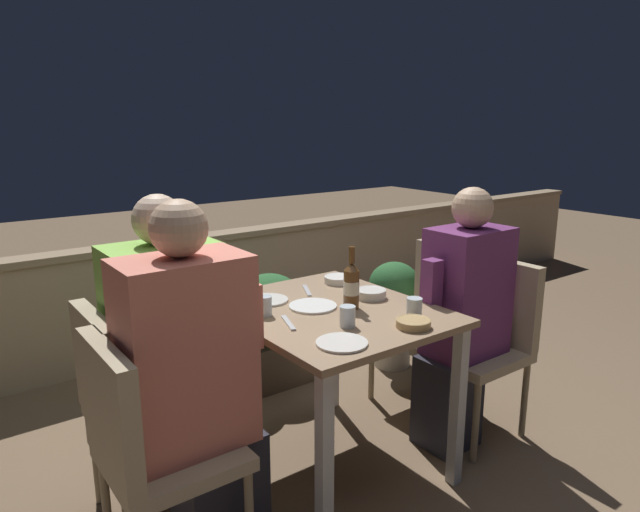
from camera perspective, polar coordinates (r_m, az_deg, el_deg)
ground_plane at (r=2.82m, az=0.94°, el=-20.05°), size 16.00×16.00×0.00m
parapet_wall at (r=4.01m, az=-14.06°, el=-3.70°), size 9.00×0.18×0.78m
dining_table at (r=2.51m, az=0.99°, el=-7.53°), size 0.81×0.97×0.76m
planter_hedge at (r=3.33m, az=-8.82°, el=-7.47°), size 0.96×0.47×0.67m
chair_left_near at (r=2.06m, az=-17.29°, el=-17.03°), size 0.44×0.44×0.88m
person_coral_top at (r=2.06m, az=-12.27°, el=-12.64°), size 0.50×0.26×1.31m
chair_left_far at (r=2.35m, az=-18.74°, el=-13.16°), size 0.44×0.44×0.88m
person_green_blouse at (r=2.36m, az=-14.35°, el=-9.59°), size 0.50×0.26×1.29m
chair_right_near at (r=2.99m, az=16.28°, el=-7.11°), size 0.44×0.44×0.88m
person_purple_stripe at (r=2.81m, az=13.95°, el=-6.05°), size 0.47×0.26×1.26m
chair_right_far at (r=3.24m, az=11.32°, el=-5.25°), size 0.44×0.44×0.88m
beer_bottle at (r=2.45m, az=3.16°, el=-2.92°), size 0.07×0.07×0.27m
plate_0 at (r=2.10m, az=2.20°, el=-8.68°), size 0.19×0.19×0.01m
plate_1 at (r=2.49m, az=-0.73°, el=-5.03°), size 0.21×0.21×0.01m
plate_2 at (r=2.58m, az=-5.28°, el=-4.41°), size 0.19×0.19×0.01m
bowl_0 at (r=2.29m, az=9.31°, el=-6.60°), size 0.14×0.14×0.03m
bowl_1 at (r=2.86m, az=1.86°, el=-2.29°), size 0.14×0.14×0.04m
bowl_2 at (r=2.62m, az=5.11°, el=-3.70°), size 0.14×0.14×0.04m
glass_cup_0 at (r=2.41m, az=9.41°, el=-5.07°), size 0.07×0.07×0.08m
glass_cup_1 at (r=2.26m, az=2.77°, el=-6.05°), size 0.06×0.06×0.08m
glass_cup_2 at (r=2.39m, az=-5.55°, el=-4.99°), size 0.06×0.06×0.08m
fork_0 at (r=2.30m, az=-3.19°, el=-6.69°), size 0.07×0.17×0.01m
fork_1 at (r=2.72m, az=-1.32°, el=-3.46°), size 0.09×0.16×0.01m
potted_plant at (r=3.65m, az=7.38°, el=-4.69°), size 0.32×0.32×0.69m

